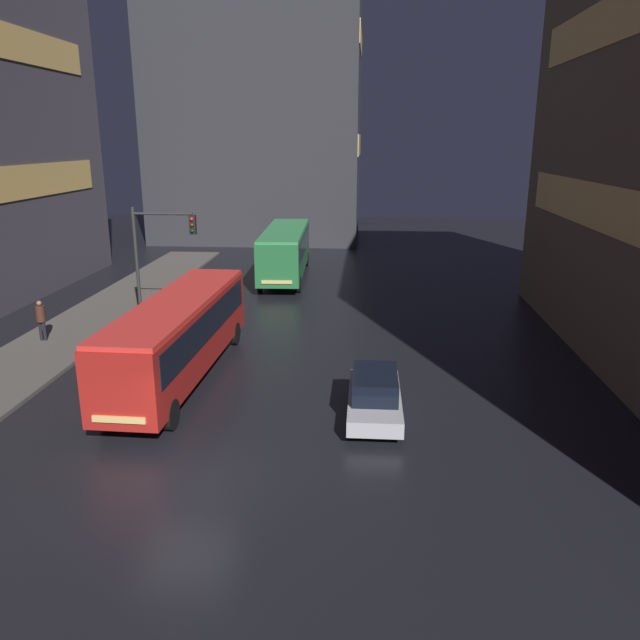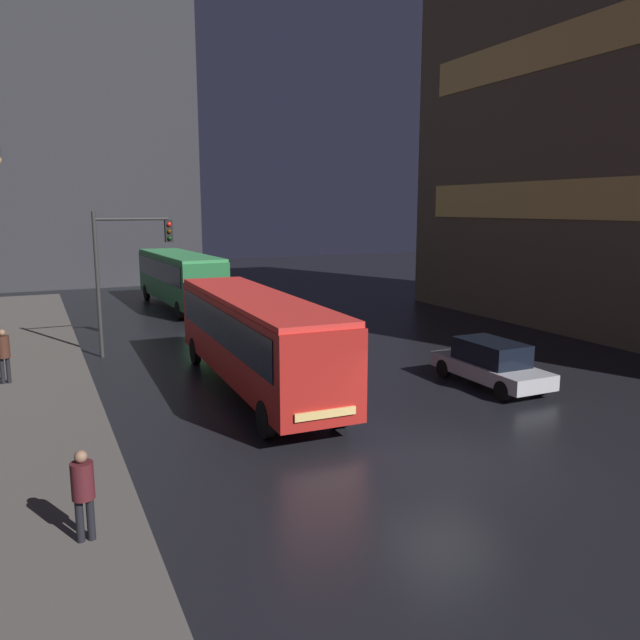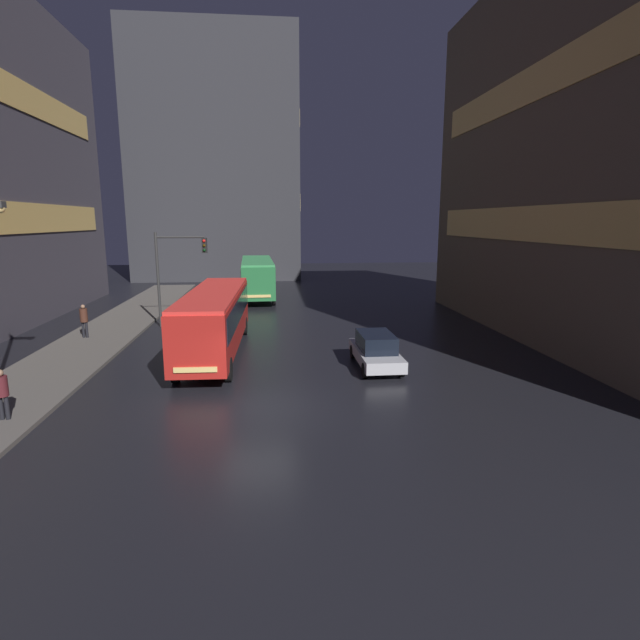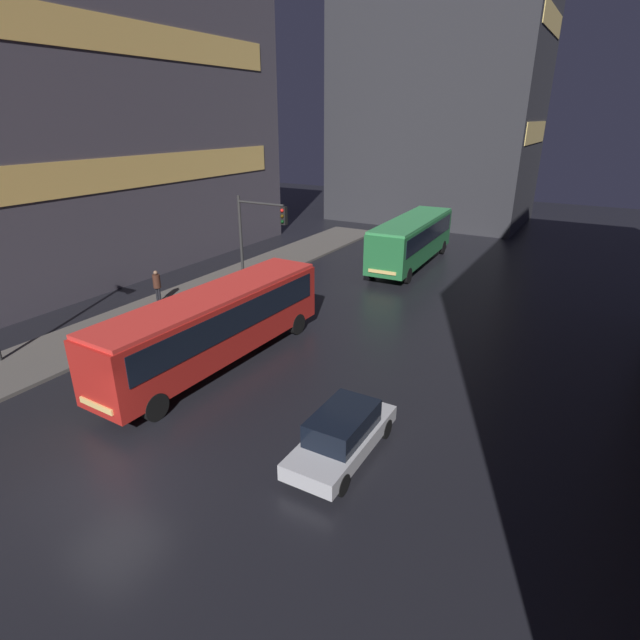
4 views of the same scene
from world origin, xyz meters
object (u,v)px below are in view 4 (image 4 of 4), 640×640
object	(u,v)px
bus_near	(216,321)
bus_far	(412,237)
pedestrian_mid	(157,284)
traffic_light_main	(256,233)
car_taxi	(343,434)

from	to	relation	value
bus_near	bus_far	world-z (taller)	bus_far
pedestrian_mid	traffic_light_main	world-z (taller)	traffic_light_main
bus_near	traffic_light_main	xyz separation A→B (m)	(-2.99, 6.91, 1.97)
bus_far	traffic_light_main	world-z (taller)	traffic_light_main
bus_near	car_taxi	bearing A→B (deg)	160.32
bus_near	bus_far	xyz separation A→B (m)	(1.61, 18.26, 0.06)
pedestrian_mid	bus_near	bearing A→B (deg)	-114.59
bus_near	bus_far	size ratio (longest dim) A/B	1.03
bus_near	traffic_light_main	world-z (taller)	traffic_light_main
car_taxi	traffic_light_main	distance (m)	14.54
car_taxi	pedestrian_mid	world-z (taller)	pedestrian_mid
traffic_light_main	car_taxi	bearing A→B (deg)	-43.42
traffic_light_main	bus_far	bearing A→B (deg)	67.92
bus_far	pedestrian_mid	bearing A→B (deg)	55.83
traffic_light_main	bus_near	bearing A→B (deg)	-66.56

